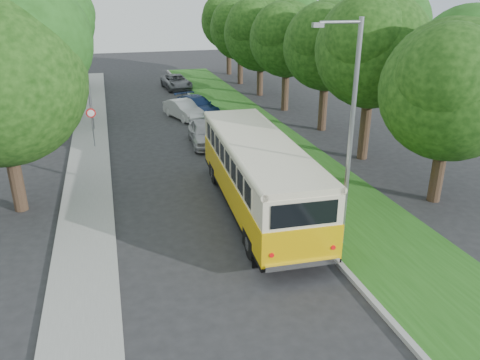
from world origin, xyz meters
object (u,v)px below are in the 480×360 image
object	(u,v)px
car_grey	(176,82)
vintage_bus	(258,176)
lamppost_near	(349,131)
car_white	(183,109)
lamppost_far	(85,69)
car_blue	(197,106)
car_silver	(205,133)

from	to	relation	value
car_grey	vintage_bus	bearing A→B (deg)	-96.26
lamppost_near	car_white	size ratio (longest dim) A/B	1.94
car_white	lamppost_far	bearing A→B (deg)	174.86
lamppost_near	lamppost_far	size ratio (longest dim) A/B	1.07
lamppost_near	car_blue	distance (m)	21.33
car_white	car_grey	size ratio (longest dim) A/B	0.84
vintage_bus	car_white	world-z (taller)	vintage_bus
lamppost_far	lamppost_near	bearing A→B (deg)	-64.29
lamppost_near	car_silver	distance (m)	14.07
lamppost_far	car_grey	xyz separation A→B (m)	(7.70, 12.91, -3.44)
lamppost_far	vintage_bus	bearing A→B (deg)	-65.17
car_blue	lamppost_near	bearing A→B (deg)	-103.00
car_blue	car_white	bearing A→B (deg)	-159.02
lamppost_near	vintage_bus	bearing A→B (deg)	119.22
lamppost_near	car_white	bearing A→B (deg)	96.86
car_grey	lamppost_far	bearing A→B (deg)	-125.44
lamppost_far	car_blue	world-z (taller)	lamppost_far
car_silver	car_white	distance (m)	6.65
car_blue	car_grey	bearing A→B (deg)	73.70
lamppost_near	car_silver	size ratio (longest dim) A/B	1.83
vintage_bus	car_grey	bearing A→B (deg)	91.03
vintage_bus	car_grey	world-z (taller)	vintage_bus
lamppost_far	car_silver	distance (m)	9.06
lamppost_near	car_silver	world-z (taller)	lamppost_near
vintage_bus	car_grey	size ratio (longest dim) A/B	2.23
car_white	car_blue	distance (m)	1.52
vintage_bus	car_grey	xyz separation A→B (m)	(0.79, 27.83, -0.94)
lamppost_far	car_blue	xyz separation A→B (m)	(7.70, 2.48, -3.43)
lamppost_near	car_blue	world-z (taller)	lamppost_near
car_silver	car_blue	xyz separation A→B (m)	(1.00, 7.57, -0.05)
lamppost_near	car_grey	xyz separation A→B (m)	(-1.21, 31.41, -3.69)
car_silver	car_white	world-z (taller)	car_silver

